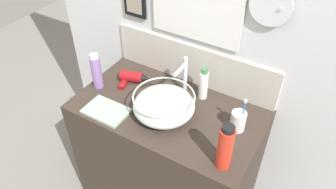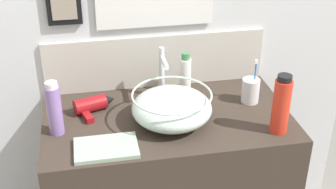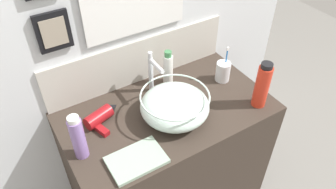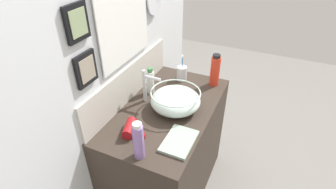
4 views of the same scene
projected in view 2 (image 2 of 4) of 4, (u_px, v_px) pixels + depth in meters
glass_bowl_sink at (172, 108)px, 1.82m from camera, size 0.32×0.32×0.13m
faucet at (162, 70)px, 1.97m from camera, size 0.02×0.13×0.23m
hair_drier at (93, 105)px, 1.92m from camera, size 0.18×0.16×0.06m
toothbrush_cup at (250, 90)px, 1.98m from camera, size 0.07×0.07×0.19m
lotion_bottle at (281, 105)px, 1.75m from camera, size 0.07×0.07×0.24m
shampoo_bottle at (185, 75)px, 2.03m from camera, size 0.05×0.05×0.19m
spray_bottle at (54, 109)px, 1.74m from camera, size 0.06×0.06×0.22m
hand_towel at (106, 148)px, 1.69m from camera, size 0.23×0.15×0.02m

